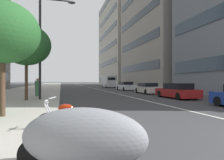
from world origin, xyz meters
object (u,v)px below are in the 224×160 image
object	(u,v)px
street_lamp_with_banners	(46,37)
motorcycle_far_end_row	(71,120)
car_far_down_avenue	(147,88)
delivery_van_ahead	(108,81)
pedestrian_on_plaza	(38,87)
car_lead_in_lane	(126,86)
motorcycle_mid_row	(83,139)
car_mid_block_traffic	(177,91)
street_tree_by_lamp_post	(2,33)
street_tree_far_plaza	(26,45)

from	to	relation	value
street_lamp_with_banners	motorcycle_far_end_row	bearing A→B (deg)	-171.97
motorcycle_far_end_row	car_far_down_avenue	bearing A→B (deg)	-104.98
street_lamp_with_banners	delivery_van_ahead	bearing A→B (deg)	-22.37
car_far_down_avenue	pedestrian_on_plaza	xyz separation A→B (m)	(-3.16, 12.39, 0.36)
car_lead_in_lane	delivery_van_ahead	world-z (taller)	delivery_van_ahead
street_lamp_with_banners	pedestrian_on_plaza	size ratio (longest dim) A/B	4.72
car_far_down_avenue	car_lead_in_lane	xyz separation A→B (m)	(8.26, 0.10, 0.04)
motorcycle_mid_row	car_far_down_avenue	xyz separation A→B (m)	(19.26, -9.94, 0.01)
delivery_van_ahead	street_lamp_with_banners	xyz separation A→B (m)	(-28.31, 11.65, 3.49)
car_mid_block_traffic	car_lead_in_lane	xyz separation A→B (m)	(14.98, -0.10, 0.04)
car_far_down_avenue	delivery_van_ahead	world-z (taller)	delivery_van_ahead
car_mid_block_traffic	delivery_van_ahead	distance (m)	28.55
street_lamp_with_banners	car_far_down_avenue	bearing A→B (deg)	-60.44
car_far_down_avenue	pedestrian_on_plaza	world-z (taller)	pedestrian_on_plaza
motorcycle_far_end_row	car_lead_in_lane	world-z (taller)	car_lead_in_lane
motorcycle_mid_row	car_mid_block_traffic	xyz separation A→B (m)	(12.54, -9.74, 0.02)
motorcycle_mid_row	street_tree_by_lamp_post	world-z (taller)	street_tree_by_lamp_post
car_lead_in_lane	street_lamp_with_banners	world-z (taller)	street_lamp_with_banners
street_lamp_with_banners	pedestrian_on_plaza	xyz separation A→B (m)	(3.33, 0.95, -3.93)
car_mid_block_traffic	street_lamp_with_banners	xyz separation A→B (m)	(0.23, 11.24, 4.28)
motorcycle_mid_row	car_lead_in_lane	bearing A→B (deg)	-88.84
delivery_van_ahead	street_lamp_with_banners	bearing A→B (deg)	157.01
motorcycle_far_end_row	street_tree_by_lamp_post	size ratio (longest dim) A/B	0.44
street_tree_by_lamp_post	car_far_down_avenue	bearing A→B (deg)	-42.41
motorcycle_far_end_row	delivery_van_ahead	bearing A→B (deg)	-88.79
car_mid_block_traffic	street_tree_by_lamp_post	distance (m)	14.52
pedestrian_on_plaza	delivery_van_ahead	bearing A→B (deg)	-54.74
car_lead_in_lane	street_lamp_with_banners	bearing A→B (deg)	140.05
delivery_van_ahead	pedestrian_on_plaza	distance (m)	27.98
car_lead_in_lane	delivery_van_ahead	distance (m)	13.59
motorcycle_far_end_row	car_mid_block_traffic	xyz separation A→B (m)	(9.88, -9.81, 0.22)
motorcycle_mid_row	street_tree_by_lamp_post	bearing A→B (deg)	-43.65
car_far_down_avenue	street_tree_by_lamp_post	bearing A→B (deg)	138.84
motorcycle_mid_row	car_mid_block_traffic	bearing A→B (deg)	-107.01
car_far_down_avenue	car_lead_in_lane	distance (m)	8.26
street_tree_far_plaza	pedestrian_on_plaza	xyz separation A→B (m)	(3.70, -0.38, -3.22)
street_tree_by_lamp_post	pedestrian_on_plaza	size ratio (longest dim) A/B	2.78
car_lead_in_lane	street_tree_by_lamp_post	size ratio (longest dim) A/B	1.03
car_lead_in_lane	street_tree_by_lamp_post	xyz separation A→B (m)	(-22.02, 12.47, 2.83)
motorcycle_mid_row	street_lamp_with_banners	xyz separation A→B (m)	(12.78, 1.49, 4.30)
motorcycle_mid_row	car_far_down_avenue	size ratio (longest dim) A/B	0.49
motorcycle_mid_row	delivery_van_ahead	bearing A→B (deg)	-83.05
motorcycle_far_end_row	pedestrian_on_plaza	xyz separation A→B (m)	(13.44, 2.38, 0.57)
car_far_down_avenue	motorcycle_far_end_row	bearing A→B (deg)	150.16
street_tree_by_lamp_post	street_tree_far_plaza	world-z (taller)	street_tree_far_plaza
street_tree_far_plaza	motorcycle_mid_row	bearing A→B (deg)	-167.18
motorcycle_mid_row	pedestrian_on_plaza	size ratio (longest dim) A/B	1.37
motorcycle_far_end_row	pedestrian_on_plaza	size ratio (longest dim) A/B	1.23
motorcycle_far_end_row	street_lamp_with_banners	distance (m)	11.16
street_lamp_with_banners	street_tree_far_plaza	bearing A→B (deg)	105.36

